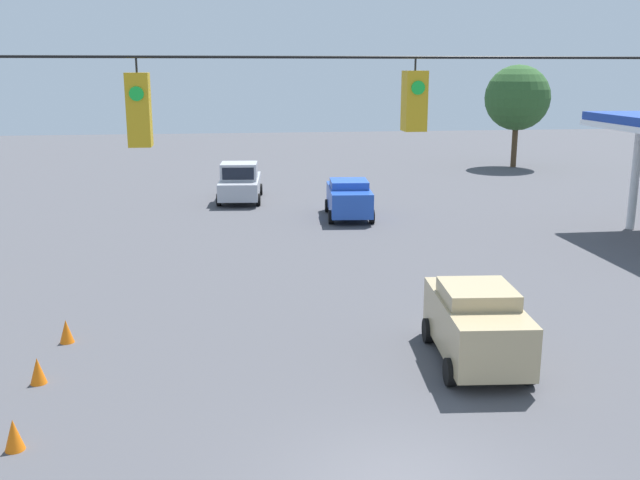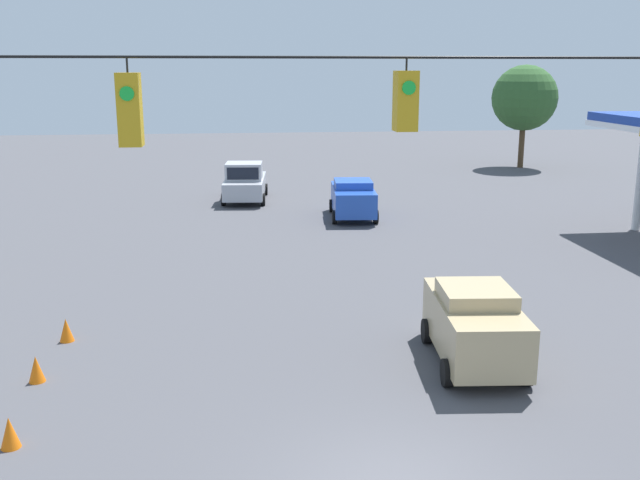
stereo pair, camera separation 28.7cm
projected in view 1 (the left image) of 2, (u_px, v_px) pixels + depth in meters
overhead_signal_span at (407, 214)px, 10.95m from camera, size 21.48×0.38×7.59m
sedan_tan_crossing_near at (476, 323)px, 17.23m from camera, size 2.29×4.18×1.92m
sedan_blue_oncoming_deep at (349, 198)px, 34.13m from camera, size 2.39×4.43×1.82m
pickup_truck_silver_withflow_deep at (240, 183)px, 38.48m from camera, size 2.59×5.18×2.12m
traffic_cone_nearest at (14, 435)px, 13.33m from camera, size 0.37×0.37×0.62m
traffic_cone_second at (38, 371)px, 16.16m from camera, size 0.37×0.37×0.62m
traffic_cone_third at (66, 331)px, 18.59m from camera, size 0.37×0.37×0.62m
tree_horizon_left at (517, 98)px, 50.85m from camera, size 4.63×4.63×7.28m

